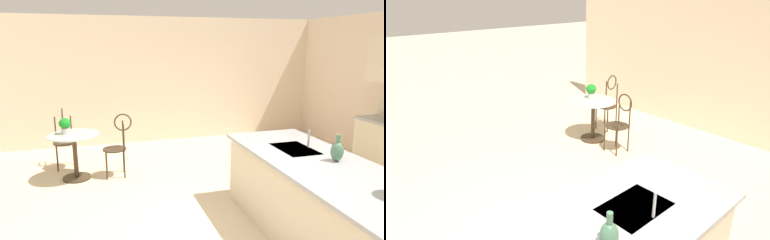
% 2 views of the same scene
% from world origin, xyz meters
% --- Properties ---
extents(wall_left_window, '(0.12, 7.80, 2.70)m').
position_xyz_m(wall_left_window, '(-4.26, 0.00, 1.35)').
color(wall_left_window, beige).
rests_on(wall_left_window, ground).
extents(kitchen_island, '(2.80, 1.06, 0.92)m').
position_xyz_m(kitchen_island, '(0.30, 0.85, 0.46)').
color(kitchen_island, beige).
rests_on(kitchen_island, ground).
extents(bistro_table, '(0.80, 0.80, 0.74)m').
position_xyz_m(bistro_table, '(-2.36, -1.76, 0.45)').
color(bistro_table, '#3D2D1E').
rests_on(bistro_table, ground).
extents(chair_near_window, '(0.50, 0.42, 1.04)m').
position_xyz_m(chair_near_window, '(-2.97, -1.96, 0.57)').
color(chair_near_window, '#3D2D1E').
rests_on(chair_near_window, ground).
extents(chair_by_island, '(0.39, 0.49, 1.04)m').
position_xyz_m(chair_by_island, '(-2.30, -1.08, 0.57)').
color(chair_by_island, '#3D2D1E').
rests_on(chair_by_island, ground).
extents(sink_faucet, '(0.02, 0.02, 0.22)m').
position_xyz_m(sink_faucet, '(-0.25, 1.03, 1.03)').
color(sink_faucet, '#B2B5BA').
rests_on(sink_faucet, kitchen_island).
extents(potted_plant_on_table, '(0.18, 0.18, 0.26)m').
position_xyz_m(potted_plant_on_table, '(-2.42, -1.88, 0.89)').
color(potted_plant_on_table, beige).
rests_on(potted_plant_on_table, bistro_table).
extents(vase_on_counter, '(0.13, 0.13, 0.29)m').
position_xyz_m(vase_on_counter, '(0.25, 1.03, 1.03)').
color(vase_on_counter, '#4C7A5B').
rests_on(vase_on_counter, kitchen_island).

